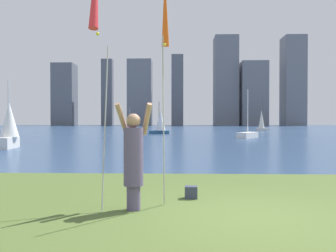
% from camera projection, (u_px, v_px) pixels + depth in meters
% --- Properties ---
extents(ground, '(120.00, 138.00, 0.12)m').
position_uv_depth(ground, '(187.00, 131.00, 57.05)').
color(ground, '#475B28').
extents(person, '(0.72, 0.53, 1.97)m').
position_uv_depth(person, '(134.00, 157.00, 6.61)').
color(person, '#594C72').
rests_on(person, ground).
extents(kite_flag_right, '(0.16, 1.26, 4.61)m').
position_uv_depth(kite_flag_right, '(165.00, 15.00, 7.34)').
color(kite_flag_right, '#B2B2B7').
rests_on(kite_flag_right, ground).
extents(bag, '(0.26, 0.22, 0.26)m').
position_uv_depth(bag, '(191.00, 192.00, 7.58)').
color(bag, '#33384C').
rests_on(bag, ground).
extents(sailboat_0, '(0.90, 1.96, 3.82)m').
position_uv_depth(sailboat_0, '(130.00, 128.00, 60.76)').
color(sailboat_0, maroon).
rests_on(sailboat_0, ground).
extents(sailboat_1, '(2.45, 3.19, 4.50)m').
position_uv_depth(sailboat_1, '(248.00, 135.00, 33.49)').
color(sailboat_1, white).
rests_on(sailboat_1, ground).
extents(sailboat_5, '(1.93, 1.16, 5.36)m').
position_uv_depth(sailboat_5, '(262.00, 121.00, 56.73)').
color(sailboat_5, silver).
rests_on(sailboat_5, ground).
extents(sailboat_7, '(2.47, 1.33, 3.88)m').
position_uv_depth(sailboat_7, '(160.00, 122.00, 43.12)').
color(sailboat_7, '#2D6084').
rests_on(sailboat_7, ground).
extents(sailboat_8, '(1.19, 2.20, 4.00)m').
position_uv_depth(sailboat_8, '(9.00, 126.00, 21.16)').
color(sailboat_8, silver).
rests_on(sailboat_8, ground).
extents(skyline_tower_0, '(6.54, 6.49, 19.08)m').
position_uv_depth(skyline_tower_0, '(65.00, 95.00, 111.84)').
color(skyline_tower_0, '#565B66').
rests_on(skyline_tower_0, ground).
extents(skyline_tower_1, '(3.46, 3.01, 21.07)m').
position_uv_depth(skyline_tower_1, '(107.00, 92.00, 115.03)').
color(skyline_tower_1, '#565B66').
rests_on(skyline_tower_1, ground).
extents(skyline_tower_2, '(7.53, 6.35, 20.65)m').
position_uv_depth(skyline_tower_2, '(140.00, 93.00, 114.03)').
color(skyline_tower_2, slate).
rests_on(skyline_tower_2, ground).
extents(skyline_tower_3, '(3.60, 7.96, 21.75)m').
position_uv_depth(skyline_tower_3, '(177.00, 91.00, 113.27)').
color(skyline_tower_3, '#565B66').
rests_on(skyline_tower_3, ground).
extents(skyline_tower_4, '(7.27, 7.91, 27.94)m').
position_uv_depth(skyline_tower_4, '(226.00, 81.00, 114.11)').
color(skyline_tower_4, slate).
rests_on(skyline_tower_4, ground).
extents(skyline_tower_5, '(7.95, 7.12, 19.71)m').
position_uv_depth(skyline_tower_5, '(254.00, 94.00, 111.90)').
color(skyline_tower_5, slate).
rests_on(skyline_tower_5, ground).
extents(skyline_tower_6, '(6.26, 7.45, 27.14)m').
position_uv_depth(skyline_tower_6, '(293.00, 81.00, 110.27)').
color(skyline_tower_6, slate).
rests_on(skyline_tower_6, ground).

